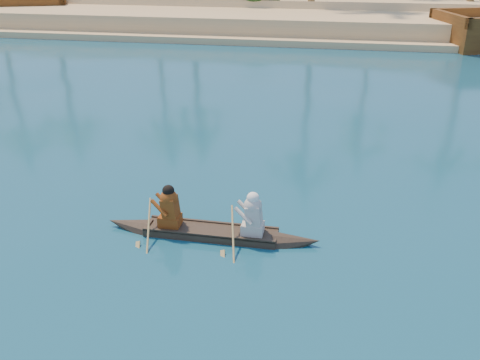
# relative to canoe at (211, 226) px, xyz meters

# --- Properties ---
(shrub_cluster) EXTENTS (100.00, 6.00, 2.40)m
(shrub_cluster) POSITION_rel_canoe_xyz_m (8.00, 29.88, 0.96)
(shrub_cluster) COLOR #1A3914
(shrub_cluster) RESTS_ON ground
(canoe) EXTENTS (4.46, 0.66, 1.23)m
(canoe) POSITION_rel_canoe_xyz_m (0.00, 0.00, 0.00)
(canoe) COLOR #362A1D
(canoe) RESTS_ON ground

